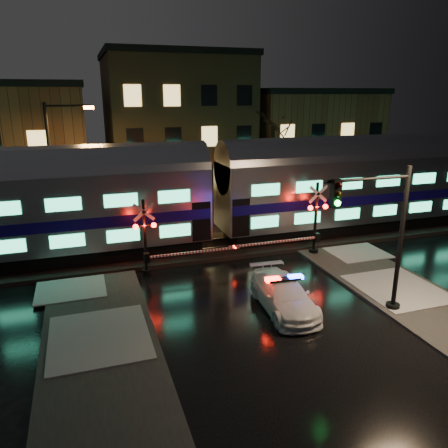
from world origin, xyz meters
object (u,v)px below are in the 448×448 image
(crossing_signal_left, at_px, (153,245))
(streetlight, at_px, (56,164))
(crossing_signal_right, at_px, (310,226))
(traffic_light, at_px, (382,240))
(police_car, at_px, (284,295))

(crossing_signal_left, relative_size, streetlight, 0.66)
(crossing_signal_right, height_order, crossing_signal_left, crossing_signal_right)
(crossing_signal_right, bearing_deg, streetlight, 152.38)
(streetlight, bearing_deg, traffic_light, -48.30)
(police_car, relative_size, crossing_signal_right, 0.81)
(police_car, bearing_deg, crossing_signal_right, 56.23)
(police_car, xyz_separation_m, crossing_signal_right, (4.07, 5.25, 1.01))
(police_car, distance_m, streetlight, 15.32)
(crossing_signal_right, height_order, streetlight, streetlight)
(police_car, xyz_separation_m, streetlight, (-8.73, 11.94, 4.01))
(crossing_signal_left, bearing_deg, crossing_signal_right, 0.04)
(crossing_signal_right, distance_m, crossing_signal_left, 8.50)
(traffic_light, relative_size, streetlight, 0.74)
(streetlight, bearing_deg, crossing_signal_right, -27.62)
(traffic_light, bearing_deg, police_car, 148.29)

